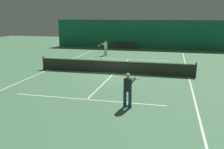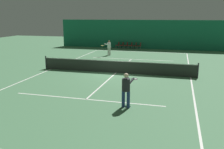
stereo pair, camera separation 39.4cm
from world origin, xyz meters
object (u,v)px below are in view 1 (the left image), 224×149
object	(u,v)px
player_far	(105,47)
courtside_chair_2	(122,45)
courtside_chair_0	(114,45)
tennis_net	(114,66)
courtside_chair_5	(136,45)
player_near	(128,87)
courtside_chair_3	(127,45)
courtside_chair_1	(118,45)
courtside_chair_4	(131,45)

from	to	relation	value
player_far	courtside_chair_2	distance (m)	6.17
courtside_chair_0	courtside_chair_2	size ratio (longest dim) A/B	1.00
tennis_net	courtside_chair_5	xyz separation A→B (m)	(-0.42, 14.34, -0.03)
player_far	courtside_chair_0	bearing A→B (deg)	-144.13
player_far	courtside_chair_5	distance (m)	6.61
tennis_net	player_near	size ratio (longest dim) A/B	7.11
player_far	courtside_chair_3	xyz separation A→B (m)	(1.30, 6.11, -0.47)
player_near	player_far	distance (m)	16.06
courtside_chair_0	courtside_chair_1	world-z (taller)	same
tennis_net	courtside_chair_5	world-z (taller)	tennis_net
player_near	courtside_chair_1	size ratio (longest dim) A/B	2.01
courtside_chair_2	courtside_chair_4	xyz separation A→B (m)	(1.17, 0.00, 0.00)
player_far	tennis_net	bearing A→B (deg)	51.03
tennis_net	courtside_chair_4	world-z (taller)	tennis_net
player_near	courtside_chair_2	xyz separation A→B (m)	(-4.44, 21.31, -0.50)
tennis_net	courtside_chair_2	size ratio (longest dim) A/B	14.29
courtside_chair_4	courtside_chair_5	size ratio (longest dim) A/B	1.00
tennis_net	courtside_chair_4	size ratio (longest dim) A/B	14.29
courtside_chair_1	courtside_chair_5	bearing A→B (deg)	90.00
courtside_chair_1	tennis_net	bearing A→B (deg)	10.90
courtside_chair_4	tennis_net	bearing A→B (deg)	4.01
tennis_net	courtside_chair_3	world-z (taller)	tennis_net
courtside_chair_2	courtside_chair_5	xyz separation A→B (m)	(1.76, 0.00, 0.00)
courtside_chair_1	courtside_chair_2	bearing A→B (deg)	90.00
player_near	courtside_chair_1	world-z (taller)	player_near
player_near	courtside_chair_5	bearing A→B (deg)	20.47
player_near	courtside_chair_4	world-z (taller)	player_near
courtside_chair_3	courtside_chair_4	distance (m)	0.59
player_far	courtside_chair_0	xyz separation A→B (m)	(-0.45, 6.11, -0.47)
courtside_chair_5	courtside_chair_3	bearing A→B (deg)	-90.00
courtside_chair_2	tennis_net	bearing A→B (deg)	8.63
courtside_chair_5	player_near	bearing A→B (deg)	7.19
tennis_net	courtside_chair_0	bearing A→B (deg)	103.13
player_far	courtside_chair_1	size ratio (longest dim) A/B	1.94
courtside_chair_2	player_near	bearing A→B (deg)	11.77
courtside_chair_2	courtside_chair_4	distance (m)	1.17
tennis_net	player_far	xyz separation A→B (m)	(-2.89, 8.23, 0.44)
courtside_chair_1	courtside_chair_3	xyz separation A→B (m)	(1.17, 0.00, 0.00)
player_far	courtside_chair_2	world-z (taller)	player_far
player_near	courtside_chair_4	xyz separation A→B (m)	(-3.27, 21.31, -0.50)
player_far	courtside_chair_4	bearing A→B (deg)	-165.54
courtside_chair_3	courtside_chair_4	xyz separation A→B (m)	(0.59, 0.00, 0.00)
player_far	courtside_chair_1	bearing A→B (deg)	-149.61
courtside_chair_3	courtside_chair_5	distance (m)	1.17
courtside_chair_0	courtside_chair_4	xyz separation A→B (m)	(2.34, 0.00, 0.00)
courtside_chair_2	courtside_chair_0	bearing A→B (deg)	-90.00
courtside_chair_1	courtside_chair_5	size ratio (longest dim) A/B	1.00
player_near	courtside_chair_3	distance (m)	21.66
courtside_chair_0	courtside_chair_1	bearing A→B (deg)	90.00
player_near	courtside_chair_4	distance (m)	21.57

